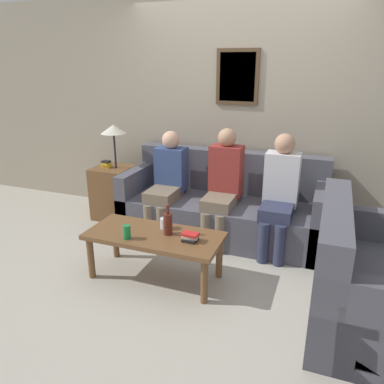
{
  "coord_description": "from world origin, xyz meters",
  "views": [
    {
      "loc": [
        1.07,
        -3.27,
        1.86
      ],
      "look_at": [
        -0.15,
        -0.07,
        0.66
      ],
      "focal_mm": 35.0,
      "sensor_mm": 36.0,
      "label": 1
    }
  ],
  "objects": [
    {
      "name": "couch_main",
      "position": [
        0.0,
        0.53,
        0.31
      ],
      "size": [
        2.21,
        0.88,
        0.9
      ],
      "color": "#4C4C56",
      "rests_on": "ground_plane"
    },
    {
      "name": "person_right",
      "position": [
        0.63,
        0.33,
        0.64
      ],
      "size": [
        0.34,
        0.58,
        1.2
      ],
      "color": "#2D334C",
      "rests_on": "ground_plane"
    },
    {
      "name": "person_middle",
      "position": [
        0.03,
        0.38,
        0.64
      ],
      "size": [
        0.34,
        0.6,
        1.21
      ],
      "color": "#756651",
      "rests_on": "ground_plane"
    },
    {
      "name": "soda_can",
      "position": [
        -0.48,
        -0.77,
        0.49
      ],
      "size": [
        0.07,
        0.07,
        0.12
      ],
      "color": "#197A38",
      "rests_on": "coffee_table"
    },
    {
      "name": "ground_plane",
      "position": [
        0.0,
        0.0,
        0.0
      ],
      "size": [
        16.0,
        16.0,
        0.0
      ],
      "primitive_type": "plane",
      "color": "#ADA899"
    },
    {
      "name": "person_left",
      "position": [
        -0.62,
        0.38,
        0.61
      ],
      "size": [
        0.34,
        0.62,
        1.14
      ],
      "color": "#756651",
      "rests_on": "ground_plane"
    },
    {
      "name": "couch_side",
      "position": [
        1.44,
        -0.59,
        0.31
      ],
      "size": [
        0.88,
        1.34,
        0.9
      ],
      "rotation": [
        0.0,
        0.0,
        1.57
      ],
      "color": "#4C4C56",
      "rests_on": "ground_plane"
    },
    {
      "name": "coffee_table",
      "position": [
        -0.3,
        -0.6,
        0.37
      ],
      "size": [
        1.2,
        0.53,
        0.43
      ],
      "color": "brown",
      "rests_on": "ground_plane"
    },
    {
      "name": "book_stack",
      "position": [
        0.04,
        -0.62,
        0.47
      ],
      "size": [
        0.14,
        0.11,
        0.07
      ],
      "color": "black",
      "rests_on": "coffee_table"
    },
    {
      "name": "wine_bottle",
      "position": [
        -0.18,
        -0.57,
        0.54
      ],
      "size": [
        0.08,
        0.08,
        0.27
      ],
      "color": "#562319",
      "rests_on": "coffee_table"
    },
    {
      "name": "wall_back",
      "position": [
        0.0,
        0.99,
        1.3
      ],
      "size": [
        9.0,
        0.08,
        2.6
      ],
      "color": "#9E937F",
      "rests_on": "ground_plane"
    },
    {
      "name": "drinking_glass",
      "position": [
        -0.26,
        -0.47,
        0.48
      ],
      "size": [
        0.08,
        0.08,
        0.1
      ],
      "color": "silver",
      "rests_on": "coffee_table"
    },
    {
      "name": "side_table_with_lamp",
      "position": [
        -1.4,
        0.5,
        0.38
      ],
      "size": [
        0.44,
        0.44,
        1.16
      ],
      "color": "brown",
      "rests_on": "ground_plane"
    }
  ]
}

